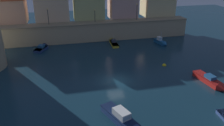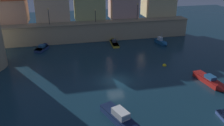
{
  "view_description": "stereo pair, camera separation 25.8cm",
  "coord_description": "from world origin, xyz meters",
  "px_view_note": "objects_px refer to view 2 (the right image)",
  "views": [
    {
      "loc": [
        -7.92,
        -31.05,
        16.9
      ],
      "look_at": [
        0.0,
        2.79,
        1.85
      ],
      "focal_mm": 37.38,
      "sensor_mm": 36.0,
      "label": 1
    },
    {
      "loc": [
        -7.67,
        -31.11,
        16.9
      ],
      "look_at": [
        0.0,
        2.79,
        1.85
      ],
      "focal_mm": 37.38,
      "sensor_mm": 36.0,
      "label": 2
    }
  ],
  "objects_px": {
    "moored_boat_0": "(162,42)",
    "moored_boat_3": "(123,120)",
    "mooring_buoy_0": "(164,66)",
    "quay_lamp_1": "(95,13)",
    "moored_boat_4": "(212,82)",
    "moored_boat_2": "(114,42)",
    "quay_lamp_0": "(48,14)",
    "quay_lamp_2": "(137,9)",
    "moored_boat_6": "(43,47)"
  },
  "relations": [
    {
      "from": "quay_lamp_1",
      "to": "moored_boat_0",
      "type": "height_order",
      "value": "quay_lamp_1"
    },
    {
      "from": "moored_boat_0",
      "to": "moored_boat_3",
      "type": "relative_size",
      "value": 0.62
    },
    {
      "from": "moored_boat_3",
      "to": "moored_boat_4",
      "type": "bearing_deg",
      "value": 91.45
    },
    {
      "from": "quay_lamp_0",
      "to": "quay_lamp_2",
      "type": "relative_size",
      "value": 0.93
    },
    {
      "from": "mooring_buoy_0",
      "to": "moored_boat_0",
      "type": "bearing_deg",
      "value": 68.47
    },
    {
      "from": "moored_boat_6",
      "to": "moored_boat_0",
      "type": "bearing_deg",
      "value": -69.83
    },
    {
      "from": "quay_lamp_0",
      "to": "moored_boat_2",
      "type": "relative_size",
      "value": 0.59
    },
    {
      "from": "moored_boat_0",
      "to": "quay_lamp_2",
      "type": "bearing_deg",
      "value": -158.4
    },
    {
      "from": "quay_lamp_0",
      "to": "quay_lamp_2",
      "type": "xyz_separation_m",
      "value": [
        20.29,
        -0.0,
        0.14
      ]
    },
    {
      "from": "quay_lamp_0",
      "to": "moored_boat_6",
      "type": "xyz_separation_m",
      "value": [
        -1.62,
        -3.84,
        -6.3
      ]
    },
    {
      "from": "quay_lamp_2",
      "to": "moored_boat_2",
      "type": "height_order",
      "value": "quay_lamp_2"
    },
    {
      "from": "moored_boat_0",
      "to": "mooring_buoy_0",
      "type": "bearing_deg",
      "value": -31.55
    },
    {
      "from": "moored_boat_3",
      "to": "moored_boat_4",
      "type": "distance_m",
      "value": 16.58
    },
    {
      "from": "moored_boat_2",
      "to": "moored_boat_3",
      "type": "bearing_deg",
      "value": 171.99
    },
    {
      "from": "quay_lamp_1",
      "to": "mooring_buoy_0",
      "type": "relative_size",
      "value": 4.03
    },
    {
      "from": "quay_lamp_1",
      "to": "moored_boat_4",
      "type": "distance_m",
      "value": 29.5
    },
    {
      "from": "moored_boat_2",
      "to": "moored_boat_6",
      "type": "bearing_deg",
      "value": 94.23
    },
    {
      "from": "moored_boat_4",
      "to": "mooring_buoy_0",
      "type": "xyz_separation_m",
      "value": [
        -3.89,
        8.07,
        -0.48
      ]
    },
    {
      "from": "quay_lamp_2",
      "to": "moored_boat_4",
      "type": "relative_size",
      "value": 0.57
    },
    {
      "from": "moored_boat_0",
      "to": "moored_boat_4",
      "type": "distance_m",
      "value": 19.34
    },
    {
      "from": "moored_boat_2",
      "to": "moored_boat_6",
      "type": "distance_m",
      "value": 15.36
    },
    {
      "from": "moored_boat_2",
      "to": "mooring_buoy_0",
      "type": "xyz_separation_m",
      "value": [
        6.01,
        -14.08,
        -0.33
      ]
    },
    {
      "from": "quay_lamp_1",
      "to": "moored_boat_4",
      "type": "xyz_separation_m",
      "value": [
        13.34,
        -25.67,
        -5.79
      ]
    },
    {
      "from": "quay_lamp_2",
      "to": "moored_boat_6",
      "type": "height_order",
      "value": "quay_lamp_2"
    },
    {
      "from": "moored_boat_0",
      "to": "mooring_buoy_0",
      "type": "xyz_separation_m",
      "value": [
        -4.44,
        -11.26,
        -0.46
      ]
    },
    {
      "from": "quay_lamp_0",
      "to": "moored_boat_6",
      "type": "height_order",
      "value": "quay_lamp_0"
    },
    {
      "from": "moored_boat_0",
      "to": "mooring_buoy_0",
      "type": "relative_size",
      "value": 6.13
    },
    {
      "from": "moored_boat_4",
      "to": "moored_boat_0",
      "type": "bearing_deg",
      "value": 171.69
    },
    {
      "from": "moored_boat_0",
      "to": "quay_lamp_1",
      "type": "bearing_deg",
      "value": -124.53
    },
    {
      "from": "moored_boat_4",
      "to": "moored_boat_6",
      "type": "xyz_separation_m",
      "value": [
        -25.25,
        21.82,
        -0.13
      ]
    },
    {
      "from": "quay_lamp_1",
      "to": "moored_boat_0",
      "type": "relative_size",
      "value": 0.66
    },
    {
      "from": "quay_lamp_1",
      "to": "moored_boat_2",
      "type": "height_order",
      "value": "quay_lamp_1"
    },
    {
      "from": "moored_boat_2",
      "to": "moored_boat_4",
      "type": "distance_m",
      "value": 24.26
    },
    {
      "from": "moored_boat_4",
      "to": "quay_lamp_2",
      "type": "bearing_deg",
      "value": -179.24
    },
    {
      "from": "mooring_buoy_0",
      "to": "quay_lamp_0",
      "type": "bearing_deg",
      "value": 138.3
    },
    {
      "from": "moored_boat_2",
      "to": "moored_boat_4",
      "type": "xyz_separation_m",
      "value": [
        9.9,
        -22.15,
        0.16
      ]
    },
    {
      "from": "moored_boat_4",
      "to": "mooring_buoy_0",
      "type": "relative_size",
      "value": 9.27
    },
    {
      "from": "moored_boat_0",
      "to": "moored_boat_6",
      "type": "height_order",
      "value": "moored_boat_0"
    },
    {
      "from": "quay_lamp_1",
      "to": "mooring_buoy_0",
      "type": "height_order",
      "value": "quay_lamp_1"
    },
    {
      "from": "moored_boat_0",
      "to": "moored_boat_3",
      "type": "distance_m",
      "value": 30.04
    },
    {
      "from": "moored_boat_0",
      "to": "moored_boat_4",
      "type": "xyz_separation_m",
      "value": [
        -0.56,
        -19.33,
        0.03
      ]
    },
    {
      "from": "quay_lamp_1",
      "to": "moored_boat_3",
      "type": "distance_m",
      "value": 32.37
    },
    {
      "from": "quay_lamp_1",
      "to": "moored_boat_4",
      "type": "bearing_deg",
      "value": -62.53
    },
    {
      "from": "quay_lamp_0",
      "to": "moored_boat_3",
      "type": "relative_size",
      "value": 0.5
    },
    {
      "from": "quay_lamp_1",
      "to": "moored_boat_3",
      "type": "relative_size",
      "value": 0.41
    },
    {
      "from": "moored_boat_6",
      "to": "moored_boat_2",
      "type": "bearing_deg",
      "value": -63.1
    },
    {
      "from": "quay_lamp_0",
      "to": "moored_boat_6",
      "type": "relative_size",
      "value": 0.75
    },
    {
      "from": "moored_boat_3",
      "to": "moored_boat_6",
      "type": "height_order",
      "value": "moored_boat_3"
    },
    {
      "from": "moored_boat_2",
      "to": "mooring_buoy_0",
      "type": "height_order",
      "value": "moored_boat_2"
    },
    {
      "from": "moored_boat_6",
      "to": "quay_lamp_0",
      "type": "bearing_deg",
      "value": 2.85
    }
  ]
}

